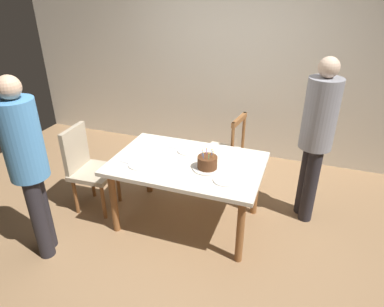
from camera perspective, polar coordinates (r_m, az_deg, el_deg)
name	(u,v)px	position (r m, az deg, el deg)	size (l,w,h in m)	color
ground	(188,220)	(3.73, -0.74, -11.19)	(6.40, 6.40, 0.00)	#93704C
back_wall	(234,64)	(4.81, 7.10, 14.79)	(6.40, 0.10, 2.60)	silver
dining_table	(187,170)	(3.37, -0.80, -2.72)	(1.48, 0.97, 0.72)	silver
birthday_cake	(207,163)	(3.19, 2.60, -1.66)	(0.28, 0.28, 0.19)	silver
plate_near_celebrant	(140,165)	(3.31, -8.77, -1.86)	(0.22, 0.22, 0.01)	white
plate_far_side	(188,151)	(3.53, -0.71, 0.48)	(0.22, 0.22, 0.01)	white
plate_near_guest	(225,180)	(3.04, 5.66, -4.50)	(0.22, 0.22, 0.01)	white
fork_near_celebrant	(125,162)	(3.38, -11.20, -1.47)	(0.18, 0.02, 0.01)	silver
fork_far_side	(174,148)	(3.60, -3.01, 0.92)	(0.18, 0.02, 0.01)	silver
chair_spindle_back	(224,153)	(4.09, 5.34, 0.03)	(0.50, 0.50, 0.95)	beige
chair_upholstered	(87,165)	(3.85, -17.33, -1.79)	(0.47, 0.46, 0.95)	tan
person_celebrant	(27,161)	(3.15, -25.99, -1.17)	(0.32, 0.32, 1.69)	#262328
person_guest	(317,133)	(3.53, 20.28, 3.22)	(0.32, 0.32, 1.72)	#262328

